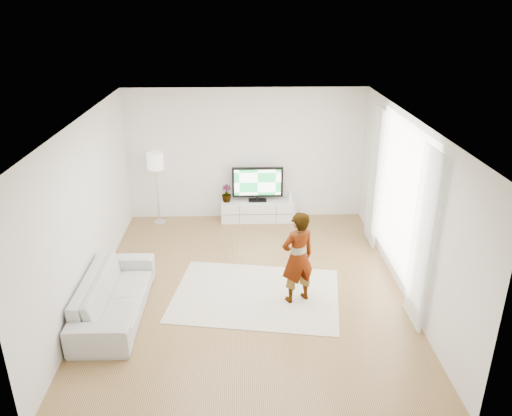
{
  "coord_description": "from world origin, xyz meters",
  "views": [
    {
      "loc": [
        -0.09,
        -7.11,
        4.42
      ],
      "look_at": [
        0.14,
        0.4,
        1.27
      ],
      "focal_mm": 35.0,
      "sensor_mm": 36.0,
      "label": 1
    }
  ],
  "objects_px": {
    "floor_lamp": "(155,164)",
    "television": "(258,183)",
    "rug": "(256,295)",
    "sofa": "(114,295)",
    "media_console": "(258,211)",
    "player": "(298,257)"
  },
  "relations": [
    {
      "from": "floor_lamp",
      "to": "television",
      "type": "bearing_deg",
      "value": 2.52
    },
    {
      "from": "floor_lamp",
      "to": "rug",
      "type": "bearing_deg",
      "value": -55.95
    },
    {
      "from": "rug",
      "to": "sofa",
      "type": "height_order",
      "value": "sofa"
    },
    {
      "from": "television",
      "to": "floor_lamp",
      "type": "height_order",
      "value": "floor_lamp"
    },
    {
      "from": "sofa",
      "to": "television",
      "type": "bearing_deg",
      "value": -33.13
    },
    {
      "from": "television",
      "to": "media_console",
      "type": "bearing_deg",
      "value": -90.0
    },
    {
      "from": "sofa",
      "to": "player",
      "type": "bearing_deg",
      "value": -84.18
    },
    {
      "from": "sofa",
      "to": "floor_lamp",
      "type": "xyz_separation_m",
      "value": [
        0.17,
        3.36,
        0.98
      ]
    },
    {
      "from": "media_console",
      "to": "television",
      "type": "bearing_deg",
      "value": 90.0
    },
    {
      "from": "media_console",
      "to": "rug",
      "type": "height_order",
      "value": "media_console"
    },
    {
      "from": "media_console",
      "to": "sofa",
      "type": "bearing_deg",
      "value": -123.56
    },
    {
      "from": "media_console",
      "to": "floor_lamp",
      "type": "bearing_deg",
      "value": -178.23
    },
    {
      "from": "media_console",
      "to": "television",
      "type": "xyz_separation_m",
      "value": [
        0.0,
        0.03,
        0.62
      ]
    },
    {
      "from": "player",
      "to": "floor_lamp",
      "type": "distance_m",
      "value": 4.08
    },
    {
      "from": "player",
      "to": "television",
      "type": "bearing_deg",
      "value": -104.83
    },
    {
      "from": "media_console",
      "to": "player",
      "type": "relative_size",
      "value": 1.03
    },
    {
      "from": "rug",
      "to": "floor_lamp",
      "type": "distance_m",
      "value": 3.76
    },
    {
      "from": "player",
      "to": "media_console",
      "type": "bearing_deg",
      "value": -104.75
    },
    {
      "from": "rug",
      "to": "floor_lamp",
      "type": "relative_size",
      "value": 1.71
    },
    {
      "from": "television",
      "to": "sofa",
      "type": "distance_m",
      "value": 4.16
    },
    {
      "from": "player",
      "to": "floor_lamp",
      "type": "xyz_separation_m",
      "value": [
        -2.61,
        3.08,
        0.54
      ]
    },
    {
      "from": "media_console",
      "to": "floor_lamp",
      "type": "xyz_separation_m",
      "value": [
        -2.1,
        -0.06,
        1.08
      ]
    }
  ]
}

